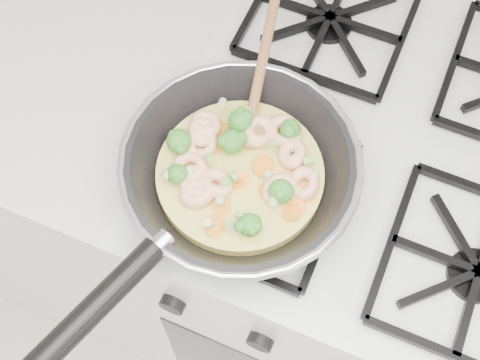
% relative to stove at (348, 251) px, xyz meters
% --- Properties ---
extents(stove, '(0.60, 0.60, 0.92)m').
position_rel_stove_xyz_m(stove, '(0.00, 0.00, 0.00)').
color(stove, silver).
rests_on(stove, ground).
extents(counter_left, '(1.00, 0.60, 0.90)m').
position_rel_stove_xyz_m(counter_left, '(-0.80, 0.00, -0.01)').
color(counter_left, white).
rests_on(counter_left, ground).
extents(skillet, '(0.30, 0.62, 0.09)m').
position_rel_stove_xyz_m(skillet, '(-0.17, -0.16, 0.50)').
color(skillet, black).
rests_on(skillet, stove).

